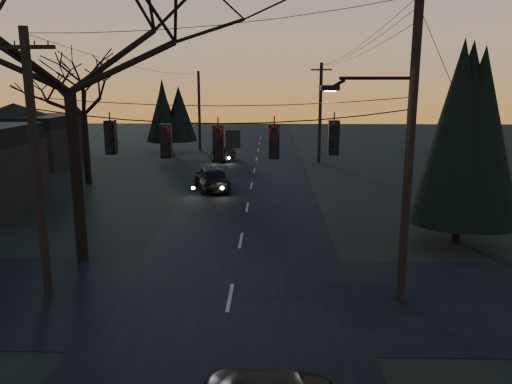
{
  "coord_description": "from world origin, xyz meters",
  "views": [
    {
      "loc": [
        1.3,
        -5.12,
        6.88
      ],
      "look_at": [
        0.85,
        10.18,
        3.5
      ],
      "focal_mm": 35.0,
      "sensor_mm": 36.0,
      "label": 1
    }
  ],
  "objects_px": {
    "utility_pole_far_r": "(319,163)",
    "evergreen_right": "(464,141)",
    "utility_pole_right": "(399,300)",
    "sedan_oncoming_b": "(224,153)",
    "bare_tree_left": "(64,17)",
    "sedan_oncoming_a": "(212,178)",
    "utility_pole_far_l": "(200,150)",
    "utility_pole_left": "(49,295)"
  },
  "relations": [
    {
      "from": "utility_pole_far_r",
      "to": "evergreen_right",
      "type": "xyz_separation_m",
      "value": [
        3.97,
        -21.88,
        4.47
      ]
    },
    {
      "from": "utility_pole_right",
      "to": "sedan_oncoming_b",
      "type": "height_order",
      "value": "utility_pole_right"
    },
    {
      "from": "bare_tree_left",
      "to": "sedan_oncoming_a",
      "type": "distance_m",
      "value": 16.19
    },
    {
      "from": "utility_pole_right",
      "to": "evergreen_right",
      "type": "xyz_separation_m",
      "value": [
        3.97,
        6.12,
        4.47
      ]
    },
    {
      "from": "bare_tree_left",
      "to": "evergreen_right",
      "type": "relative_size",
      "value": 1.68
    },
    {
      "from": "bare_tree_left",
      "to": "utility_pole_right",
      "type": "bearing_deg",
      "value": -15.43
    },
    {
      "from": "utility_pole_far_l",
      "to": "bare_tree_left",
      "type": "height_order",
      "value": "bare_tree_left"
    },
    {
      "from": "bare_tree_left",
      "to": "evergreen_right",
      "type": "bearing_deg",
      "value": 10.72
    },
    {
      "from": "utility_pole_right",
      "to": "sedan_oncoming_a",
      "type": "height_order",
      "value": "utility_pole_right"
    },
    {
      "from": "utility_pole_far_r",
      "to": "bare_tree_left",
      "type": "distance_m",
      "value": 28.85
    },
    {
      "from": "utility_pole_far_r",
      "to": "utility_pole_right",
      "type": "bearing_deg",
      "value": -90.0
    },
    {
      "from": "utility_pole_far_r",
      "to": "utility_pole_far_l",
      "type": "distance_m",
      "value": 14.01
    },
    {
      "from": "utility_pole_right",
      "to": "sedan_oncoming_b",
      "type": "bearing_deg",
      "value": 106.09
    },
    {
      "from": "utility_pole_far_r",
      "to": "bare_tree_left",
      "type": "relative_size",
      "value": 0.65
    },
    {
      "from": "utility_pole_left",
      "to": "sedan_oncoming_a",
      "type": "distance_m",
      "value": 16.98
    },
    {
      "from": "utility_pole_left",
      "to": "utility_pole_far_l",
      "type": "height_order",
      "value": "utility_pole_left"
    },
    {
      "from": "utility_pole_right",
      "to": "bare_tree_left",
      "type": "xyz_separation_m",
      "value": [
        -11.54,
        3.18,
        9.14
      ]
    },
    {
      "from": "utility_pole_right",
      "to": "bare_tree_left",
      "type": "distance_m",
      "value": 15.06
    },
    {
      "from": "utility_pole_left",
      "to": "bare_tree_left",
      "type": "xyz_separation_m",
      "value": [
        -0.04,
        3.18,
        9.14
      ]
    },
    {
      "from": "utility_pole_left",
      "to": "sedan_oncoming_a",
      "type": "height_order",
      "value": "utility_pole_left"
    },
    {
      "from": "utility_pole_right",
      "to": "evergreen_right",
      "type": "relative_size",
      "value": 1.29
    },
    {
      "from": "utility_pole_right",
      "to": "sedan_oncoming_b",
      "type": "distance_m",
      "value": 30.37
    },
    {
      "from": "evergreen_right",
      "to": "bare_tree_left",
      "type": "bearing_deg",
      "value": -169.28
    },
    {
      "from": "sedan_oncoming_b",
      "to": "utility_pole_left",
      "type": "bearing_deg",
      "value": 92.86
    },
    {
      "from": "bare_tree_left",
      "to": "sedan_oncoming_a",
      "type": "bearing_deg",
      "value": 75.24
    },
    {
      "from": "evergreen_right",
      "to": "sedan_oncoming_a",
      "type": "distance_m",
      "value": 16.33
    },
    {
      "from": "utility_pole_right",
      "to": "bare_tree_left",
      "type": "bearing_deg",
      "value": 164.57
    },
    {
      "from": "bare_tree_left",
      "to": "sedan_oncoming_b",
      "type": "distance_m",
      "value": 27.52
    },
    {
      "from": "sedan_oncoming_a",
      "to": "utility_pole_left",
      "type": "bearing_deg",
      "value": 62.83
    },
    {
      "from": "utility_pole_far_r",
      "to": "utility_pole_far_l",
      "type": "xyz_separation_m",
      "value": [
        -11.5,
        8.0,
        0.0
      ]
    },
    {
      "from": "bare_tree_left",
      "to": "sedan_oncoming_b",
      "type": "xyz_separation_m",
      "value": [
        3.13,
        25.99,
        -8.5
      ]
    },
    {
      "from": "sedan_oncoming_a",
      "to": "sedan_oncoming_b",
      "type": "height_order",
      "value": "sedan_oncoming_a"
    },
    {
      "from": "utility_pole_far_r",
      "to": "sedan_oncoming_a",
      "type": "xyz_separation_m",
      "value": [
        -8.01,
        -11.4,
        0.8
      ]
    },
    {
      "from": "utility_pole_far_l",
      "to": "sedan_oncoming_a",
      "type": "relative_size",
      "value": 1.71
    },
    {
      "from": "utility_pole_right",
      "to": "utility_pole_far_l",
      "type": "bearing_deg",
      "value": 107.72
    },
    {
      "from": "utility_pole_right",
      "to": "sedan_oncoming_b",
      "type": "xyz_separation_m",
      "value": [
        -8.42,
        29.17,
        0.64
      ]
    },
    {
      "from": "utility_pole_right",
      "to": "sedan_oncoming_a",
      "type": "xyz_separation_m",
      "value": [
        -8.01,
        16.6,
        0.8
      ]
    },
    {
      "from": "utility_pole_far_r",
      "to": "bare_tree_left",
      "type": "bearing_deg",
      "value": -114.94
    },
    {
      "from": "utility_pole_far_l",
      "to": "bare_tree_left",
      "type": "relative_size",
      "value": 0.61
    },
    {
      "from": "utility_pole_right",
      "to": "bare_tree_left",
      "type": "height_order",
      "value": "bare_tree_left"
    },
    {
      "from": "utility_pole_right",
      "to": "utility_pole_left",
      "type": "height_order",
      "value": "utility_pole_right"
    },
    {
      "from": "utility_pole_right",
      "to": "sedan_oncoming_a",
      "type": "relative_size",
      "value": 2.13
    }
  ]
}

